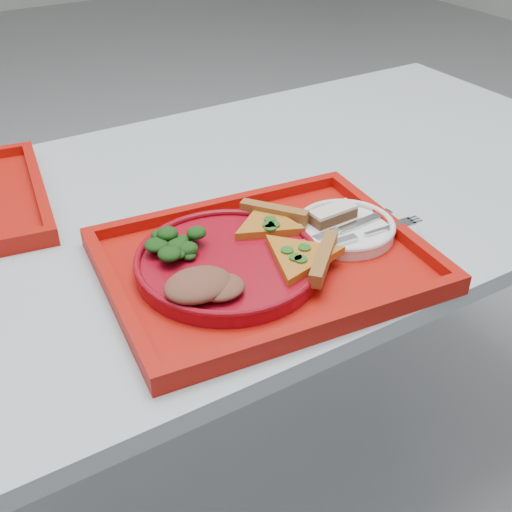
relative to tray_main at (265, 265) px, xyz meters
name	(u,v)px	position (x,y,z in m)	size (l,w,h in m)	color
ground	(238,475)	(0.06, 0.21, -0.76)	(10.00, 10.00, 0.00)	gray
table	(232,234)	(0.06, 0.21, -0.08)	(1.60, 0.80, 0.75)	#B0BCC5
tray_main	(265,265)	(0.00, 0.00, 0.00)	(0.45, 0.35, 0.01)	#AB1009
dinner_plate	(228,264)	(-0.05, 0.01, 0.02)	(0.26, 0.26, 0.02)	maroon
side_plate	(345,230)	(0.15, 0.00, 0.01)	(0.15, 0.15, 0.01)	white
pizza_slice_a	(300,254)	(0.03, -0.04, 0.03)	(0.13, 0.12, 0.02)	gold
pizza_slice_b	(267,222)	(0.04, 0.05, 0.03)	(0.12, 0.10, 0.02)	gold
salad_heap	(180,240)	(-0.10, 0.06, 0.04)	(0.08, 0.07, 0.04)	black
meat_portion	(198,285)	(-0.13, -0.04, 0.04)	(0.09, 0.07, 0.03)	brown
dessert_bar	(333,214)	(0.14, 0.02, 0.03)	(0.08, 0.03, 0.02)	#502C1A
knife	(346,227)	(0.14, -0.01, 0.02)	(0.18, 0.02, 0.01)	silver
fork	(364,235)	(0.15, -0.04, 0.02)	(0.18, 0.02, 0.01)	silver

